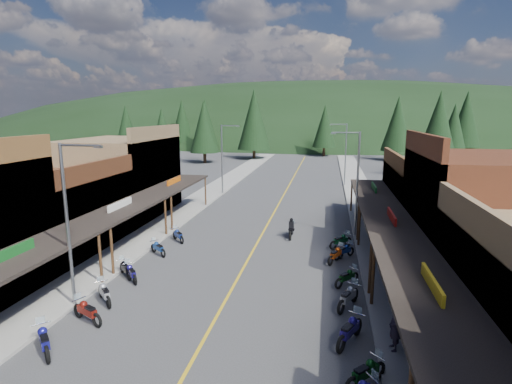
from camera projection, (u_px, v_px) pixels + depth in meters
The scene contains 41 objects.
ground at pixel (242, 270), 24.11m from camera, with size 220.00×220.00×0.00m, color #38383A.
centerline at pixel (281, 200), 43.41m from camera, with size 0.15×90.00×0.01m, color gold.
sidewalk_west at pixel (204, 196), 44.91m from camera, with size 3.40×94.00×0.15m, color gray.
sidewalk_east at pixel (363, 202), 41.88m from camera, with size 3.40×94.00×0.15m, color gray.
shop_west_2 at pixel (53, 213), 27.64m from camera, with size 10.90×9.00×6.20m.
shop_west_3 at pixel (122, 177), 36.72m from camera, with size 10.90×10.20×8.20m.
shop_east_2 at pixel (485, 217), 22.66m from camera, with size 10.90×9.00×8.20m.
shop_east_3 at pixel (438, 199), 32.13m from camera, with size 10.90×10.20×6.20m.
streetlight_0 at pixel (70, 219), 18.65m from camera, with size 2.16×0.18×8.00m.
streetlight_1 at pixel (223, 156), 45.68m from camera, with size 2.16×0.18×8.00m.
streetlight_2 at pixel (356, 179), 29.75m from camera, with size 2.16×0.18×8.00m.
streetlight_3 at pixel (345, 152), 50.98m from camera, with size 2.16×0.18×8.00m.
ridge_hill at pixel (316, 137), 154.41m from camera, with size 310.00×140.00×60.00m, color black.
pine_0 at pixel (126, 126), 89.63m from camera, with size 5.04×5.04×11.00m.
pine_1 at pixel (205, 122), 94.43m from camera, with size 5.88×5.88×12.50m.
pine_2 at pixel (254, 120), 80.27m from camera, with size 6.72×6.72×14.00m.
pine_3 at pixel (325, 126), 85.85m from camera, with size 5.04×5.04×11.00m.
pine_4 at pixel (397, 124), 77.48m from camera, with size 5.88×5.88×12.50m.
pine_5 at pixel (466, 119), 86.14m from camera, with size 6.72×6.72×14.00m.
pine_7 at pixel (182, 121), 101.61m from camera, with size 5.88×5.88×12.50m.
pine_8 at pixel (162, 134), 65.37m from camera, with size 4.48×4.48×10.00m.
pine_9 at pixel (453, 132), 62.13m from camera, with size 4.93×4.93×10.80m.
pine_10 at pixel (204, 127), 74.17m from camera, with size 5.38×5.38×11.60m.
pine_11 at pixel (438, 128), 55.91m from camera, with size 5.82×5.82×12.40m.
bike_west_3 at pixel (44, 339), 15.63m from camera, with size 0.71×2.13×1.22m, color navy, non-canonical shape.
bike_west_4 at pixel (87, 310), 17.95m from camera, with size 0.69×2.08×1.19m, color maroon, non-canonical shape.
bike_west_5 at pixel (104, 292), 19.81m from camera, with size 0.67×2.01×1.15m, color #ABACB1, non-canonical shape.
bike_west_6 at pixel (131, 272), 22.43m from camera, with size 0.62×1.87×1.07m, color navy, non-canonical shape.
bike_west_7 at pixel (125, 268), 23.01m from camera, with size 0.62×1.87×1.07m, color black, non-canonical shape.
bike_west_8 at pixel (158, 247), 26.54m from camera, with size 0.62×1.86×1.06m, color navy, non-canonical shape.
bike_west_9 at pixel (178, 235), 29.32m from camera, with size 0.63×1.88×1.08m, color navy, non-canonical shape.
bike_east_4 at pixel (366, 372), 13.75m from camera, with size 0.66×1.98×1.13m, color #0C3E13, non-canonical shape.
bike_east_5 at pixel (350, 329), 16.29m from camera, with size 0.76×2.28×1.30m, color navy, non-canonical shape.
bike_east_6 at pixel (348, 296), 19.29m from camera, with size 0.73×2.19×1.25m, color gray, non-canonical shape.
bike_east_7 at pixel (347, 277), 21.82m from camera, with size 0.62×1.87×1.07m, color #0B3B12, non-canonical shape.
bike_east_8 at pixel (336, 254), 25.20m from camera, with size 0.67×2.00×1.14m, color #AC3D0C, non-canonical shape.
bike_east_9 at pixel (344, 250), 25.95m from camera, with size 0.63×1.88×1.07m, color navy, non-canonical shape.
bike_east_10 at pixel (341, 240), 27.89m from camera, with size 0.68×2.03×1.16m, color #0E4622, non-canonical shape.
rider_on_bike at pixel (291, 229), 30.24m from camera, with size 0.74×2.11×1.60m.
pedestrian_east_a at pixel (395, 327), 15.58m from camera, with size 0.70×0.46×1.92m, color #231D2B.
pedestrian_east_b at pixel (361, 208), 35.68m from camera, with size 0.77×0.44×1.59m, color brown.
Camera 1 is at (4.84, -22.22, 9.33)m, focal length 28.00 mm.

